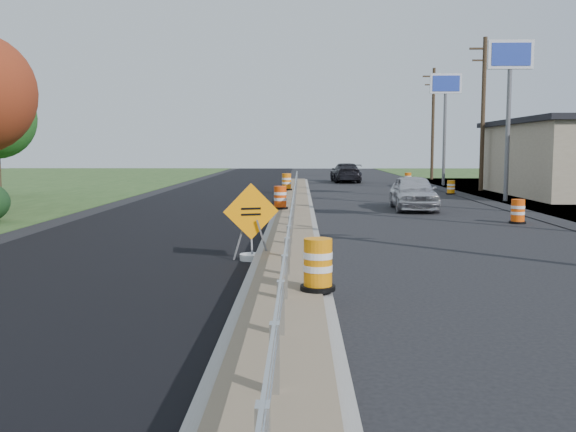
{
  "coord_description": "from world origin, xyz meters",
  "views": [
    {
      "loc": [
        0.25,
        -16.1,
        2.62
      ],
      "look_at": [
        -0.03,
        -1.62,
        1.1
      ],
      "focal_mm": 40.0,
      "sensor_mm": 36.0,
      "label": 1
    }
  ],
  "objects_px": {
    "barrel_shoulder_mid": "(451,188)",
    "car_silver": "(413,192)",
    "caution_sign": "(251,241)",
    "barrel_shoulder_near": "(518,212)",
    "barrel_median_far": "(287,182)",
    "car_dark_far": "(346,173)",
    "barrel_shoulder_far": "(408,179)",
    "barrel_median_near": "(318,265)",
    "barrel_median_mid": "(280,198)"
  },
  "relations": [
    {
      "from": "barrel_shoulder_mid",
      "to": "car_dark_far",
      "type": "bearing_deg",
      "value": 111.1
    },
    {
      "from": "barrel_shoulder_mid",
      "to": "car_dark_far",
      "type": "relative_size",
      "value": 0.16
    },
    {
      "from": "barrel_shoulder_mid",
      "to": "car_dark_far",
      "type": "xyz_separation_m",
      "value": [
        -5.15,
        13.35,
        0.37
      ]
    },
    {
      "from": "barrel_shoulder_near",
      "to": "car_dark_far",
      "type": "xyz_separation_m",
      "value": [
        -4.1,
        27.95,
        0.34
      ]
    },
    {
      "from": "barrel_shoulder_far",
      "to": "car_dark_far",
      "type": "bearing_deg",
      "value": 143.39
    },
    {
      "from": "caution_sign",
      "to": "barrel_shoulder_near",
      "type": "height_order",
      "value": "caution_sign"
    },
    {
      "from": "barrel_median_far",
      "to": "barrel_shoulder_near",
      "type": "height_order",
      "value": "barrel_median_far"
    },
    {
      "from": "caution_sign",
      "to": "car_silver",
      "type": "distance_m",
      "value": 14.14
    },
    {
      "from": "barrel_median_near",
      "to": "barrel_shoulder_near",
      "type": "xyz_separation_m",
      "value": [
        7.37,
        11.91,
        -0.25
      ]
    },
    {
      "from": "car_silver",
      "to": "car_dark_far",
      "type": "bearing_deg",
      "value": 95.36
    },
    {
      "from": "barrel_shoulder_mid",
      "to": "car_dark_far",
      "type": "distance_m",
      "value": 14.32
    },
    {
      "from": "caution_sign",
      "to": "barrel_median_far",
      "type": "distance_m",
      "value": 22.36
    },
    {
      "from": "caution_sign",
      "to": "car_dark_far",
      "type": "relative_size",
      "value": 0.35
    },
    {
      "from": "barrel_median_mid",
      "to": "car_silver",
      "type": "xyz_separation_m",
      "value": [
        5.68,
        2.2,
        0.09
      ]
    },
    {
      "from": "barrel_median_near",
      "to": "car_dark_far",
      "type": "distance_m",
      "value": 39.99
    },
    {
      "from": "barrel_median_mid",
      "to": "barrel_shoulder_far",
      "type": "distance_m",
      "value": 23.55
    },
    {
      "from": "caution_sign",
      "to": "barrel_median_far",
      "type": "height_order",
      "value": "caution_sign"
    },
    {
      "from": "barrel_shoulder_mid",
      "to": "barrel_median_far",
      "type": "bearing_deg",
      "value": 179.89
    },
    {
      "from": "barrel_median_far",
      "to": "caution_sign",
      "type": "bearing_deg",
      "value": -90.9
    },
    {
      "from": "car_dark_far",
      "to": "barrel_shoulder_far",
      "type": "bearing_deg",
      "value": 141.16
    },
    {
      "from": "barrel_shoulder_mid",
      "to": "barrel_shoulder_far",
      "type": "relative_size",
      "value": 0.93
    },
    {
      "from": "caution_sign",
      "to": "barrel_shoulder_far",
      "type": "xyz_separation_m",
      "value": [
        9.08,
        32.46,
        -0.05
      ]
    },
    {
      "from": "caution_sign",
      "to": "barrel_shoulder_near",
      "type": "xyz_separation_m",
      "value": [
        8.82,
        7.74,
        -0.06
      ]
    },
    {
      "from": "barrel_shoulder_near",
      "to": "car_dark_far",
      "type": "distance_m",
      "value": 28.25
    },
    {
      "from": "barrel_median_mid",
      "to": "barrel_shoulder_far",
      "type": "relative_size",
      "value": 1.04
    },
    {
      "from": "barrel_shoulder_far",
      "to": "barrel_shoulder_mid",
      "type": "bearing_deg",
      "value": -85.47
    },
    {
      "from": "caution_sign",
      "to": "barrel_median_near",
      "type": "xyz_separation_m",
      "value": [
        1.45,
        -4.17,
        0.19
      ]
    },
    {
      "from": "caution_sign",
      "to": "car_silver",
      "type": "height_order",
      "value": "caution_sign"
    },
    {
      "from": "caution_sign",
      "to": "barrel_shoulder_near",
      "type": "relative_size",
      "value": 2.14
    },
    {
      "from": "barrel_shoulder_near",
      "to": "car_dark_far",
      "type": "bearing_deg",
      "value": 98.34
    },
    {
      "from": "caution_sign",
      "to": "barrel_median_far",
      "type": "bearing_deg",
      "value": 72.38
    },
    {
      "from": "barrel_shoulder_near",
      "to": "barrel_median_near",
      "type": "bearing_deg",
      "value": -121.77
    },
    {
      "from": "barrel_median_mid",
      "to": "caution_sign",
      "type": "bearing_deg",
      "value": -91.89
    },
    {
      "from": "barrel_median_far",
      "to": "barrel_shoulder_near",
      "type": "distance_m",
      "value": 16.9
    },
    {
      "from": "barrel_shoulder_near",
      "to": "barrel_median_mid",
      "type": "bearing_deg",
      "value": 161.42
    },
    {
      "from": "barrel_shoulder_mid",
      "to": "car_silver",
      "type": "distance_m",
      "value": 10.3
    },
    {
      "from": "caution_sign",
      "to": "barrel_shoulder_mid",
      "type": "xyz_separation_m",
      "value": [
        9.88,
        22.34,
        -0.08
      ]
    },
    {
      "from": "barrel_median_far",
      "to": "barrel_shoulder_mid",
      "type": "relative_size",
      "value": 1.19
    },
    {
      "from": "barrel_shoulder_far",
      "to": "barrel_shoulder_near",
      "type": "bearing_deg",
      "value": -90.58
    },
    {
      "from": "car_dark_far",
      "to": "barrel_shoulder_mid",
      "type": "bearing_deg",
      "value": 108.87
    },
    {
      "from": "barrel_median_far",
      "to": "car_silver",
      "type": "relative_size",
      "value": 0.22
    },
    {
      "from": "barrel_shoulder_near",
      "to": "barrel_shoulder_far",
      "type": "distance_m",
      "value": 24.72
    },
    {
      "from": "barrel_shoulder_near",
      "to": "car_silver",
      "type": "height_order",
      "value": "car_silver"
    },
    {
      "from": "barrel_median_near",
      "to": "barrel_shoulder_mid",
      "type": "xyz_separation_m",
      "value": [
        8.43,
        26.51,
        -0.27
      ]
    },
    {
      "from": "barrel_shoulder_near",
      "to": "car_silver",
      "type": "relative_size",
      "value": 0.19
    },
    {
      "from": "barrel_median_mid",
      "to": "barrel_median_far",
      "type": "xyz_separation_m",
      "value": [
        -0.0,
        11.77,
        0.03
      ]
    },
    {
      "from": "barrel_median_mid",
      "to": "barrel_shoulder_near",
      "type": "relative_size",
      "value": 1.07
    },
    {
      "from": "barrel_median_mid",
      "to": "barrel_shoulder_mid",
      "type": "distance_m",
      "value": 15.13
    },
    {
      "from": "caution_sign",
      "to": "car_dark_far",
      "type": "height_order",
      "value": "caution_sign"
    },
    {
      "from": "barrel_shoulder_near",
      "to": "car_silver",
      "type": "xyz_separation_m",
      "value": [
        -2.8,
        5.05,
        0.35
      ]
    }
  ]
}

